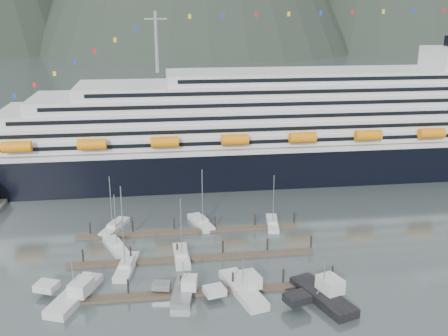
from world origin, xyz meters
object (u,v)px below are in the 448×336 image
at_px(sailboat_g, 272,224).
at_px(trawler_c, 242,288).
at_px(trawler_d, 322,295).
at_px(sailboat_c, 182,256).
at_px(trawler_b, 183,289).
at_px(cruise_ship, 298,134).
at_px(sailboat_a, 116,247).
at_px(sailboat_e, 115,227).
at_px(trawler_a, 74,294).
at_px(sailboat_b, 127,267).
at_px(sailboat_f, 201,223).

bearing_deg(sailboat_g, trawler_c, 166.53).
xyz_separation_m(sailboat_g, trawler_d, (1.06, -32.40, 0.60)).
bearing_deg(trawler_d, sailboat_c, 30.84).
height_order(sailboat_g, trawler_c, sailboat_g).
distance_m(trawler_b, trawler_d, 23.53).
distance_m(cruise_ship, sailboat_a, 68.48).
xyz_separation_m(sailboat_e, trawler_c, (23.40, -30.80, 0.48)).
height_order(sailboat_c, trawler_c, sailboat_c).
height_order(cruise_ship, trawler_d, cruise_ship).
distance_m(cruise_ship, sailboat_c, 64.41).
bearing_deg(sailboat_a, trawler_a, 142.09).
relative_size(sailboat_g, trawler_b, 1.20).
distance_m(sailboat_b, sailboat_e, 19.61).
xyz_separation_m(sailboat_b, trawler_c, (20.01, -11.49, 0.44)).
relative_size(sailboat_c, sailboat_f, 0.96).
height_order(cruise_ship, sailboat_b, cruise_ship).
distance_m(sailboat_a, sailboat_c, 14.40).
relative_size(cruise_ship, sailboat_f, 15.09).
bearing_deg(cruise_ship, trawler_c, -112.85).
height_order(sailboat_c, sailboat_e, sailboat_c).
relative_size(sailboat_b, trawler_c, 1.22).
height_order(cruise_ship, trawler_b, cruise_ship).
distance_m(sailboat_c, sailboat_g, 25.31).
bearing_deg(sailboat_b, trawler_b, -126.24).
height_order(sailboat_a, sailboat_b, sailboat_b).
bearing_deg(trawler_b, sailboat_b, 54.59).
bearing_deg(sailboat_e, trawler_b, -133.84).
relative_size(trawler_c, trawler_d, 0.99).
relative_size(cruise_ship, sailboat_b, 12.13).
relative_size(sailboat_e, sailboat_f, 0.94).
relative_size(cruise_ship, sailboat_e, 16.06).
height_order(cruise_ship, trawler_c, cruise_ship).
xyz_separation_m(sailboat_c, sailboat_f, (5.36, 16.13, 0.01)).
xyz_separation_m(cruise_ship, sailboat_b, (-47.72, -54.26, -11.58)).
relative_size(trawler_b, trawler_c, 0.74).
distance_m(sailboat_g, trawler_a, 47.91).
distance_m(sailboat_b, sailboat_g, 35.89).
bearing_deg(cruise_ship, sailboat_g, -112.97).
xyz_separation_m(sailboat_c, sailboat_e, (-13.86, 16.30, -0.01)).
relative_size(cruise_ship, sailboat_a, 16.81).
bearing_deg(sailboat_c, sailboat_f, -19.40).
bearing_deg(sailboat_g, sailboat_a, 111.48).
bearing_deg(sailboat_a, sailboat_f, -82.10).
bearing_deg(sailboat_c, trawler_d, -130.98).
height_order(cruise_ship, sailboat_e, cruise_ship).
bearing_deg(sailboat_g, sailboat_b, 126.90).
xyz_separation_m(sailboat_a, sailboat_f, (18.36, 9.94, 0.02)).
bearing_deg(trawler_a, sailboat_b, -19.78).
bearing_deg(trawler_b, trawler_a, 97.92).
height_order(sailboat_a, sailboat_g, sailboat_g).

